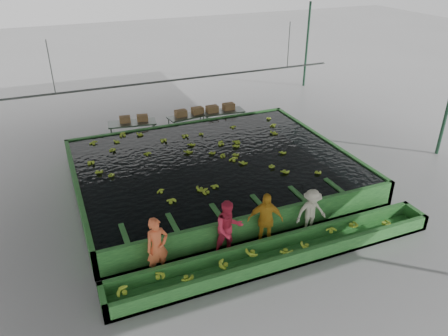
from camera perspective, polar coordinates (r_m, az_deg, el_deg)
name	(u,v)px	position (r m, az deg, el deg)	size (l,w,h in m)	color
ground	(229,199)	(15.47, 0.72, -4.08)	(80.00, 80.00, 0.00)	gray
shed_roof	(230,57)	(13.53, 0.84, 14.25)	(20.00, 22.00, 0.04)	gray
shed_posts	(230,134)	(14.32, 0.77, 4.47)	(20.00, 22.00, 5.00)	#20452F
flotation_tank	(214,170)	(16.45, -1.34, -0.21)	(10.00, 8.00, 0.90)	#2E712E
tank_water	(214,160)	(16.27, -1.36, 1.04)	(9.70, 7.70, 0.00)	black
sorting_trough	(280,253)	(12.71, 7.29, -10.96)	(10.00, 1.00, 0.50)	#2E712E
cableway_rail	(182,79)	(18.58, -5.47, 11.47)	(0.08, 0.08, 14.00)	#59605B
rail_hanger_left	(51,67)	(17.57, -21.70, 12.12)	(0.04, 0.04, 2.00)	#59605B
rail_hanger_right	(289,45)	(20.34, 8.44, 15.62)	(0.04, 0.04, 2.00)	#59605B
worker_a	(157,247)	(11.93, -8.71, -10.17)	(0.64, 0.42, 1.76)	#F46B3B
worker_b	(229,229)	(12.43, 0.62, -7.98)	(0.87, 0.68, 1.79)	#CF2743
worker_c	(265,220)	(12.85, 5.41, -6.79)	(1.05, 0.44, 1.78)	gold
worker_d	(311,212)	(13.63, 11.31, -5.67)	(0.99, 0.57, 1.53)	beige
packing_table_left	(133,132)	(20.07, -11.80, 4.59)	(2.09, 0.83, 0.95)	#59605B
packing_table_mid	(188,124)	(20.76, -4.71, 5.74)	(1.87, 0.75, 0.85)	#59605B
packing_table_right	(223,120)	(21.15, -0.10, 6.32)	(1.98, 0.79, 0.90)	#59605B
box_stack_left	(134,121)	(19.99, -11.67, 5.98)	(1.25, 0.34, 0.27)	olive
box_stack_mid	(189,115)	(20.70, -4.55, 6.94)	(1.37, 0.38, 0.30)	olive
box_stack_right	(220,111)	(21.02, -0.47, 7.49)	(1.40, 0.39, 0.30)	olive
floating_bananas	(206,152)	(16.94, -2.35, 2.15)	(8.36, 5.70, 0.11)	#96BB27
trough_bananas	(280,249)	(12.61, 7.33, -10.43)	(9.53, 0.64, 0.13)	#96BB27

